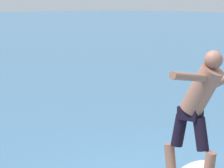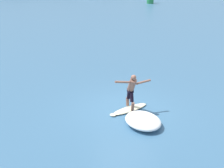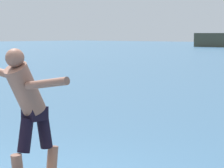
{
  "view_description": "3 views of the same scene",
  "coord_description": "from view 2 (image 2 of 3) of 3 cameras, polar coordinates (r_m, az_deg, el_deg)",
  "views": [
    {
      "loc": [
        -5.02,
        -3.74,
        2.23
      ],
      "look_at": [
        0.5,
        1.55,
        1.05
      ],
      "focal_mm": 85.0,
      "sensor_mm": 36.0,
      "label": 1
    },
    {
      "loc": [
        -3.94,
        -11.39,
        5.77
      ],
      "look_at": [
        -0.28,
        1.04,
        0.83
      ],
      "focal_mm": 50.0,
      "sensor_mm": 36.0,
      "label": 2
    },
    {
      "loc": [
        5.0,
        -4.1,
        1.84
      ],
      "look_at": [
        -0.05,
        1.59,
        1.12
      ],
      "focal_mm": 85.0,
      "sensor_mm": 36.0,
      "label": 3
    }
  ],
  "objects": [
    {
      "name": "ground_plane",
      "position": [
        13.36,
        2.43,
        -4.73
      ],
      "size": [
        200.0,
        200.0,
        0.0
      ],
      "primitive_type": "plane",
      "color": "#3C698E"
    },
    {
      "name": "wave_foam_at_tail",
      "position": [
        12.1,
        5.68,
        -6.68
      ],
      "size": [
        1.48,
        1.79,
        0.38
      ],
      "color": "white",
      "rests_on": "ground"
    },
    {
      "name": "surfboard",
      "position": [
        13.33,
        3.19,
        -4.61
      ],
      "size": [
        1.97,
        1.14,
        0.22
      ],
      "color": "beige",
      "rests_on": "ground"
    },
    {
      "name": "surfer",
      "position": [
        12.85,
        3.6,
        -0.82
      ],
      "size": [
        1.56,
        0.8,
        1.6
      ],
      "color": "brown",
      "rests_on": "surfboard"
    }
  ]
}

